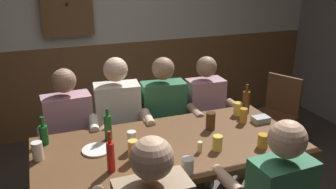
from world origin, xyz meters
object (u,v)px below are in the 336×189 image
object	(u,v)px
pint_glass_7	(37,151)
wall_dart_cabinet	(66,4)
dining_table	(171,155)
plate_1	(97,150)
bottle_0	(246,102)
bottle_1	(44,134)
table_candle	(200,147)
bottle_2	(111,156)
pint_glass_4	(211,121)
chair_empty_far_end	(277,113)
bottle_3	(108,127)
plate_0	(154,171)
person_2	(165,115)
pint_glass_6	(263,141)
person_1	(119,120)
pint_glass_0	(238,109)
pint_glass_3	(188,166)
person_0	(70,130)
person_3	(208,111)
pint_glass_1	(132,141)
pint_glass_8	(243,116)
pint_glass_5	(218,143)
condiment_caddy	(261,119)
pint_glass_2	(133,151)

from	to	relation	value
pint_glass_7	wall_dart_cabinet	bearing A→B (deg)	76.29
dining_table	plate_1	size ratio (longest dim) A/B	9.42
plate_1	bottle_0	xyz separation A→B (m)	(1.39, 0.22, 0.10)
bottle_1	table_candle	bearing A→B (deg)	-26.60
bottle_2	wall_dart_cabinet	size ratio (longest dim) A/B	0.41
bottle_1	pint_glass_4	xyz separation A→B (m)	(1.28, -0.21, -0.01)
chair_empty_far_end	bottle_3	distance (m)	2.08
plate_0	pint_glass_4	distance (m)	0.78
person_2	pint_glass_6	xyz separation A→B (m)	(0.40, -0.99, 0.14)
person_1	chair_empty_far_end	distance (m)	1.80
person_1	plate_1	distance (m)	0.70
plate_0	pint_glass_0	xyz separation A→B (m)	(1.00, 0.62, 0.05)
pint_glass_0	pint_glass_3	size ratio (longest dim) A/B	1.09
dining_table	pint_glass_7	size ratio (longest dim) A/B	15.10
person_0	wall_dart_cabinet	size ratio (longest dim) A/B	1.72
dining_table	pint_glass_0	size ratio (longest dim) A/B	17.16
plate_0	bottle_2	world-z (taller)	bottle_2
dining_table	table_candle	xyz separation A→B (m)	(0.16, -0.18, 0.13)
bottle_0	bottle_3	world-z (taller)	bottle_0
chair_empty_far_end	pint_glass_6	world-z (taller)	chair_empty_far_end
person_3	bottle_3	world-z (taller)	person_3
plate_1	pint_glass_6	xyz separation A→B (m)	(1.16, -0.37, 0.04)
person_1	pint_glass_1	size ratio (longest dim) A/B	8.39
pint_glass_8	pint_glass_5	bearing A→B (deg)	-141.37
person_3	condiment_caddy	size ratio (longest dim) A/B	8.52
pint_glass_3	pint_glass_4	distance (m)	0.69
pint_glass_4	pint_glass_1	bearing A→B (deg)	-170.51
condiment_caddy	pint_glass_2	world-z (taller)	pint_glass_2
pint_glass_8	pint_glass_4	bearing A→B (deg)	-177.06
person_2	pint_glass_7	distance (m)	1.31
bottle_0	pint_glass_5	distance (m)	0.77
person_2	pint_glass_7	xyz separation A→B (m)	(-1.15, -0.59, 0.15)
bottle_3	pint_glass_5	size ratio (longest dim) A/B	2.30
dining_table	person_0	distance (m)	0.98
person_2	plate_1	distance (m)	0.98
bottle_0	pint_glass_2	bearing A→B (deg)	-158.97
chair_empty_far_end	pint_glass_1	distance (m)	2.02
pint_glass_7	pint_glass_8	xyz separation A→B (m)	(1.65, 0.03, -0.00)
pint_glass_1	person_1	bearing A→B (deg)	84.90
dining_table	pint_glass_2	world-z (taller)	pint_glass_2
condiment_caddy	pint_glass_0	distance (m)	0.23
pint_glass_0	pint_glass_1	bearing A→B (deg)	-164.47
person_1	plate_0	bearing A→B (deg)	95.49
pint_glass_0	pint_glass_5	bearing A→B (deg)	-133.09
person_2	bottle_2	distance (m)	1.17
bottle_2	wall_dart_cabinet	xyz separation A→B (m)	(0.00, 2.15, 0.75)
pint_glass_1	pint_glass_4	bearing A→B (deg)	9.49
pint_glass_0	table_candle	bearing A→B (deg)	-141.17
chair_empty_far_end	bottle_3	xyz separation A→B (m)	(-1.97, -0.51, 0.39)
bottle_1	wall_dart_cabinet	xyz separation A→B (m)	(0.39, 1.60, 0.78)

